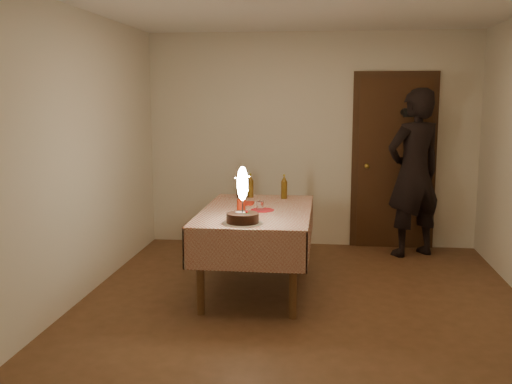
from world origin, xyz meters
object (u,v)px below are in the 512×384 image
cola_bottle (241,183)px  photographer (414,173)px  red_cup (241,205)px  amber_bottle_right (284,187)px  red_plate (262,210)px  dining_table (257,220)px  amber_bottle_left (250,186)px  clear_cup (260,206)px  birthday_cake (243,209)px

cola_bottle → photographer: bearing=22.6°
red_cup → amber_bottle_right: size_ratio=0.39×
red_plate → red_cup: (-0.20, 0.00, 0.05)m
dining_table → red_plate: 0.13m
cola_bottle → amber_bottle_left: 0.10m
amber_bottle_right → photographer: bearing=29.0°
amber_bottle_left → amber_bottle_right: (0.36, -0.03, 0.00)m
cola_bottle → photographer: (1.88, 0.78, 0.04)m
cola_bottle → photographer: size_ratio=0.16×
dining_table → photographer: 2.20m
dining_table → cola_bottle: cola_bottle is taller
dining_table → red_cup: bearing=-166.2°
red_cup → photographer: photographer is taller
red_cup → amber_bottle_right: amber_bottle_right is taller
red_plate → red_cup: bearing=178.9°
clear_cup → amber_bottle_right: (0.17, 0.71, 0.07)m
clear_cup → amber_bottle_left: size_ratio=0.35×
amber_bottle_right → photographer: 1.64m
red_cup → cola_bottle: cola_bottle is taller
amber_bottle_left → amber_bottle_right: size_ratio=1.00×
birthday_cake → clear_cup: (0.08, 0.57, -0.08)m
birthday_cake → photographer: (1.69, 2.07, 0.07)m
red_plate → cola_bottle: (-0.30, 0.69, 0.15)m
birthday_cake → red_plate: size_ratio=2.19×
red_cup → amber_bottle_left: size_ratio=0.39×
red_cup → amber_bottle_left: 0.72m
clear_cup → amber_bottle_right: amber_bottle_right is taller
clear_cup → red_plate: bearing=49.7°
dining_table → photographer: photographer is taller
amber_bottle_left → birthday_cake: bearing=-85.6°
red_plate → photographer: photographer is taller
birthday_cake → red_plate: 0.61m
red_cup → cola_bottle: 0.71m
clear_cup → photographer: photographer is taller
dining_table → amber_bottle_left: 0.73m
dining_table → red_plate: bearing=-33.7°
amber_bottle_left → photographer: (1.79, 0.76, 0.07)m
red_cup → photographer: (1.79, 1.47, 0.14)m
red_plate → amber_bottle_left: bearing=105.9°
amber_bottle_left → amber_bottle_right: 0.36m
dining_table → clear_cup: size_ratio=19.11×
clear_cup → amber_bottle_right: 0.73m
cola_bottle → amber_bottle_right: cola_bottle is taller
red_cup → amber_bottle_left: (-0.00, 0.71, 0.07)m
photographer → red_plate: bearing=-137.0°
red_cup → amber_bottle_left: bearing=90.2°
photographer → clear_cup: bearing=-136.9°
dining_table → birthday_cake: 0.67m
birthday_cake → amber_bottle_right: (0.26, 1.27, -0.00)m
cola_bottle → amber_bottle_left: cola_bottle is taller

